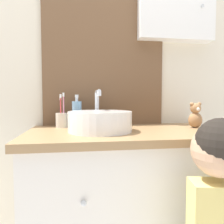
# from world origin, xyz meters

# --- Properties ---
(wall_back) EXTENTS (3.20, 0.18, 2.50)m
(wall_back) POSITION_xyz_m (0.02, 0.62, 1.29)
(wall_back) COLOR beige
(wall_back) RESTS_ON ground_plane
(vanity_counter) EXTENTS (1.02, 0.56, 0.86)m
(vanity_counter) POSITION_xyz_m (0.00, 0.32, 0.43)
(vanity_counter) COLOR silver
(vanity_counter) RESTS_ON ground_plane
(sink_basin) EXTENTS (0.32, 0.37, 0.21)m
(sink_basin) POSITION_xyz_m (-0.14, 0.31, 0.91)
(sink_basin) COLOR white
(sink_basin) RESTS_ON vanity_counter
(toothbrush_holder) EXTENTS (0.07, 0.07, 0.20)m
(toothbrush_holder) POSITION_xyz_m (-0.34, 0.49, 0.91)
(toothbrush_holder) COLOR beige
(toothbrush_holder) RESTS_ON vanity_counter
(soap_dispenser) EXTENTS (0.05, 0.05, 0.19)m
(soap_dispenser) POSITION_xyz_m (-0.26, 0.49, 0.94)
(soap_dispenser) COLOR #6B93B2
(soap_dispenser) RESTS_ON vanity_counter
(child_figure) EXTENTS (0.24, 0.44, 0.96)m
(child_figure) POSITION_xyz_m (0.23, -0.11, 0.63)
(child_figure) COLOR slate
(child_figure) RESTS_ON ground_plane
(teddy_bear) EXTENTS (0.08, 0.07, 0.15)m
(teddy_bear) POSITION_xyz_m (0.41, 0.37, 0.93)
(teddy_bear) COLOR #9E7047
(teddy_bear) RESTS_ON vanity_counter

